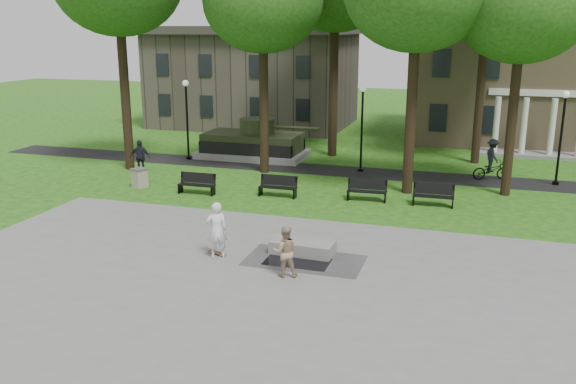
{
  "coord_description": "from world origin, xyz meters",
  "views": [
    {
      "loc": [
        6.53,
        -20.25,
        7.7
      ],
      "look_at": [
        -0.45,
        1.95,
        1.4
      ],
      "focal_mm": 38.0,
      "sensor_mm": 36.0,
      "label": 1
    }
  ],
  "objects_px": {
    "concrete_block": "(303,247)",
    "trash_bin": "(140,178)",
    "friend_watching": "(285,251)",
    "cyclist": "(492,163)",
    "skateboarder": "(217,230)",
    "park_bench_0": "(197,183)"
  },
  "relations": [
    {
      "from": "cyclist",
      "to": "trash_bin",
      "type": "bearing_deg",
      "value": 89.13
    },
    {
      "from": "park_bench_0",
      "to": "trash_bin",
      "type": "height_order",
      "value": "park_bench_0"
    },
    {
      "from": "concrete_block",
      "to": "skateboarder",
      "type": "relative_size",
      "value": 1.11
    },
    {
      "from": "concrete_block",
      "to": "trash_bin",
      "type": "relative_size",
      "value": 2.29
    },
    {
      "from": "park_bench_0",
      "to": "trash_bin",
      "type": "xyz_separation_m",
      "value": [
        -3.27,
        0.24,
        -0.04
      ]
    },
    {
      "from": "friend_watching",
      "to": "trash_bin",
      "type": "height_order",
      "value": "friend_watching"
    },
    {
      "from": "friend_watching",
      "to": "cyclist",
      "type": "xyz_separation_m",
      "value": [
        6.35,
        15.46,
        0.03
      ]
    },
    {
      "from": "park_bench_0",
      "to": "trash_bin",
      "type": "distance_m",
      "value": 3.27
    },
    {
      "from": "skateboarder",
      "to": "friend_watching",
      "type": "height_order",
      "value": "skateboarder"
    },
    {
      "from": "friend_watching",
      "to": "cyclist",
      "type": "bearing_deg",
      "value": -132.46
    },
    {
      "from": "park_bench_0",
      "to": "trash_bin",
      "type": "relative_size",
      "value": 1.88
    },
    {
      "from": "concrete_block",
      "to": "trash_bin",
      "type": "distance_m",
      "value": 12.16
    },
    {
      "from": "skateboarder",
      "to": "cyclist",
      "type": "relative_size",
      "value": 0.92
    },
    {
      "from": "trash_bin",
      "to": "concrete_block",
      "type": "bearing_deg",
      "value": -32.07
    },
    {
      "from": "concrete_block",
      "to": "trash_bin",
      "type": "xyz_separation_m",
      "value": [
        -10.31,
        6.46,
        0.24
      ]
    },
    {
      "from": "concrete_block",
      "to": "trash_bin",
      "type": "bearing_deg",
      "value": 147.93
    },
    {
      "from": "skateboarder",
      "to": "trash_bin",
      "type": "xyz_separation_m",
      "value": [
        -7.61,
        7.71,
        -0.53
      ]
    },
    {
      "from": "friend_watching",
      "to": "park_bench_0",
      "type": "relative_size",
      "value": 0.92
    },
    {
      "from": "skateboarder",
      "to": "park_bench_0",
      "type": "xyz_separation_m",
      "value": [
        -4.34,
        7.47,
        -0.49
      ]
    },
    {
      "from": "cyclist",
      "to": "friend_watching",
      "type": "bearing_deg",
      "value": 134.37
    },
    {
      "from": "skateboarder",
      "to": "cyclist",
      "type": "xyz_separation_m",
      "value": [
        9.07,
        14.6,
        -0.13
      ]
    },
    {
      "from": "skateboarder",
      "to": "park_bench_0",
      "type": "bearing_deg",
      "value": -89.77
    }
  ]
}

